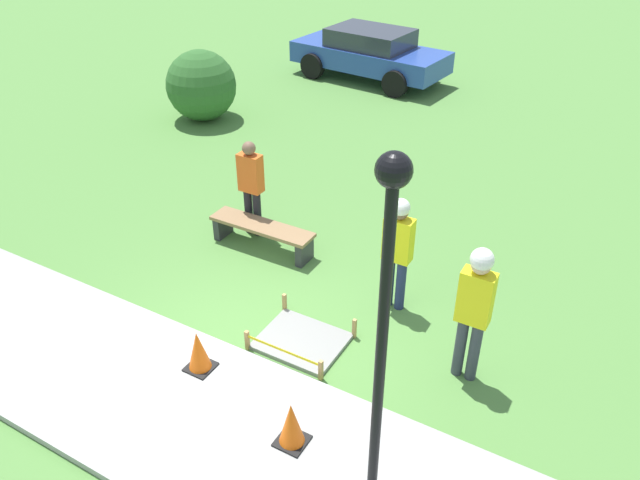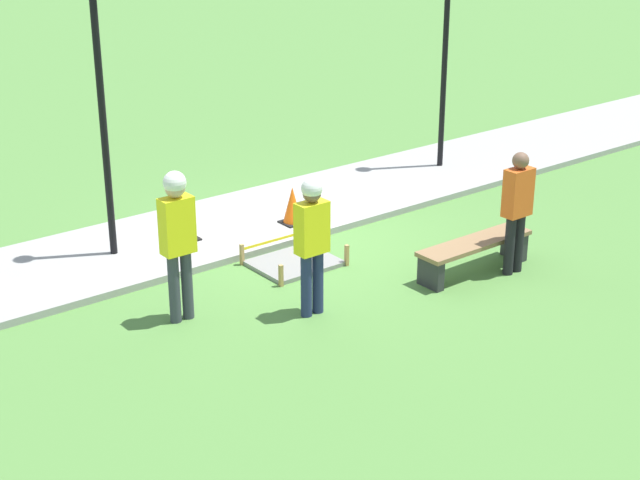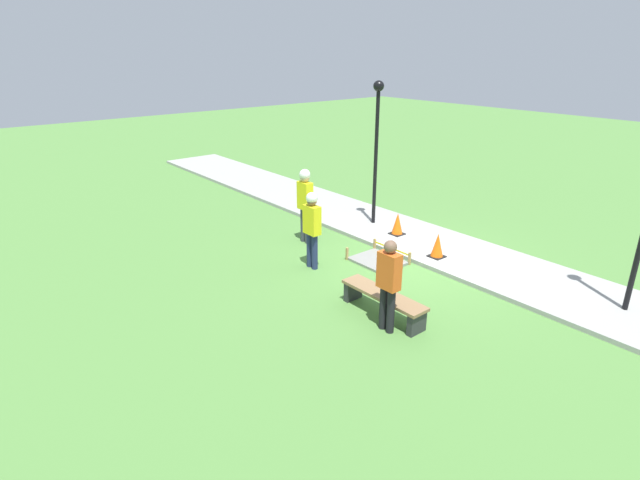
% 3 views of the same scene
% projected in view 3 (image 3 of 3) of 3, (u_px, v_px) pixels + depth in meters
% --- Properties ---
extents(ground_plane, '(60.00, 60.00, 0.00)m').
position_uv_depth(ground_plane, '(415.00, 264.00, 11.59)').
color(ground_plane, '#51843D').
extents(sidewalk, '(28.00, 2.33, 0.10)m').
position_uv_depth(sidewalk, '(447.00, 250.00, 12.26)').
color(sidewalk, '#9E9E99').
rests_on(sidewalk, ground_plane).
extents(wet_concrete_patch, '(1.18, 0.97, 0.31)m').
position_uv_depth(wet_concrete_patch, '(378.00, 261.00, 11.69)').
color(wet_concrete_patch, gray).
rests_on(wet_concrete_patch, ground_plane).
extents(traffic_cone_near_patch, '(0.34, 0.34, 0.58)m').
position_uv_depth(traffic_cone_near_patch, '(437.00, 246.00, 11.65)').
color(traffic_cone_near_patch, black).
rests_on(traffic_cone_near_patch, sidewalk).
extents(traffic_cone_far_patch, '(0.34, 0.34, 0.58)m').
position_uv_depth(traffic_cone_far_patch, '(397.00, 224.00, 13.07)').
color(traffic_cone_far_patch, black).
rests_on(traffic_cone_far_patch, sidewalk).
extents(park_bench, '(1.84, 0.44, 0.46)m').
position_uv_depth(park_bench, '(383.00, 299.00, 9.28)').
color(park_bench, '#2D2D33').
rests_on(park_bench, ground_plane).
extents(worker_supervisor, '(0.40, 0.26, 1.78)m').
position_uv_depth(worker_supervisor, '(312.00, 224.00, 11.04)').
color(worker_supervisor, navy).
rests_on(worker_supervisor, ground_plane).
extents(worker_assistant, '(0.40, 0.28, 1.92)m').
position_uv_depth(worker_assistant, '(305.00, 199.00, 12.50)').
color(worker_assistant, '#383D47').
rests_on(worker_assistant, ground_plane).
extents(bystander_in_orange_shirt, '(0.40, 0.22, 1.71)m').
position_uv_depth(bystander_in_orange_shirt, '(389.00, 281.00, 8.56)').
color(bystander_in_orange_shirt, black).
rests_on(bystander_in_orange_shirt, ground_plane).
extents(lamppost_near, '(0.28, 0.28, 3.83)m').
position_uv_depth(lamppost_near, '(377.00, 132.00, 13.14)').
color(lamppost_near, black).
rests_on(lamppost_near, sidewalk).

